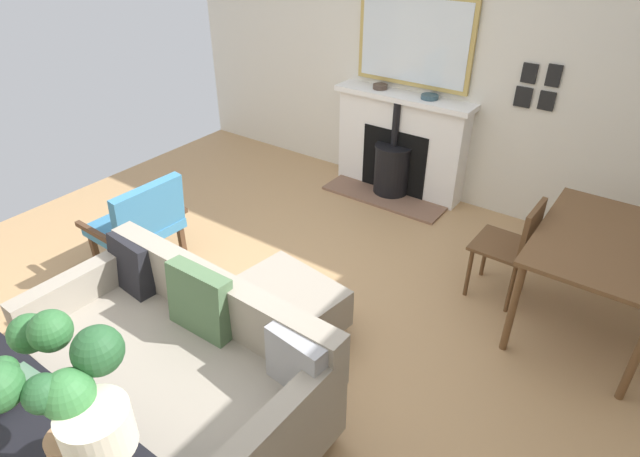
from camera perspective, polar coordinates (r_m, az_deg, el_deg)
The scene contains 16 objects.
ground_plane at distance 3.93m, azimuth -4.86°, elevation -9.18°, with size 4.91×5.87×0.01m, color tan.
wall_left at distance 5.20m, azimuth 12.87°, elevation 18.07°, with size 0.12×5.87×2.78m, color beige.
fireplace at distance 5.40m, azimuth 8.51°, elevation 8.47°, with size 0.60×1.41×1.02m.
mirror_over_mantel at distance 5.20m, azimuth 10.18°, elevation 19.43°, with size 0.04×1.16×0.83m.
mantel_bowl_near at distance 5.35m, azimuth 6.55°, elevation 15.10°, with size 0.14×0.14×0.05m.
mantel_bowl_far at distance 5.13m, azimuth 11.83°, elevation 13.85°, with size 0.16×0.16×0.04m.
sofa at distance 3.16m, azimuth -14.98°, elevation -14.09°, with size 0.95×1.78×0.86m.
ottoman at distance 3.63m, azimuth -3.76°, elevation -8.37°, with size 0.69×0.78×0.38m.
armchair_accent at distance 4.38m, azimuth -18.94°, elevation 0.77°, with size 0.70×0.61×0.79m.
console_table at distance 2.73m, azimuth -28.50°, elevation -18.33°, with size 0.36×1.63×0.73m.
table_lamp_far_end at distance 2.02m, azimuth -22.93°, elevation -19.76°, with size 0.24×0.24×0.45m.
potted_plant at distance 2.09m, azimuth -26.98°, elevation -14.25°, with size 0.46×0.49×0.63m.
book_stack at distance 2.77m, azimuth -30.88°, elevation -14.65°, with size 0.26×0.22×0.07m.
dining_table at distance 3.89m, azimuth 28.43°, elevation -2.08°, with size 1.19×0.82×0.73m.
dining_chair_near_fireplace at distance 4.03m, azimuth 20.38°, elevation -1.48°, with size 0.41×0.41×0.82m.
photo_gallery_row at distance 4.89m, azimuth 22.54°, elevation 13.97°, with size 0.02×0.33×0.39m.
Camera 1 is at (2.21, 1.99, 2.57)m, focal length 29.48 mm.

